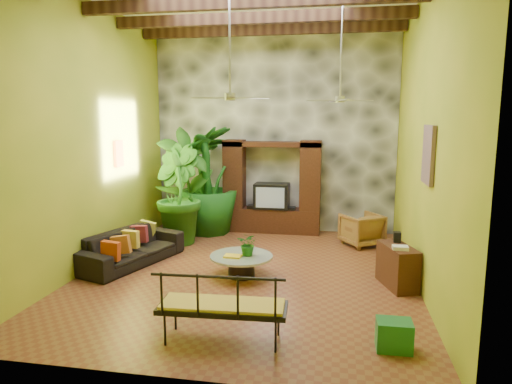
% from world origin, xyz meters
% --- Properties ---
extents(ground, '(7.00, 7.00, 0.00)m').
position_xyz_m(ground, '(0.00, 0.00, 0.00)').
color(ground, brown).
rests_on(ground, ground).
extents(back_wall, '(6.00, 0.02, 5.00)m').
position_xyz_m(back_wall, '(0.00, 3.50, 2.50)').
color(back_wall, olive).
rests_on(back_wall, ground).
extents(left_wall, '(0.02, 7.00, 5.00)m').
position_xyz_m(left_wall, '(-3.00, 0.00, 2.50)').
color(left_wall, olive).
rests_on(left_wall, ground).
extents(right_wall, '(0.02, 7.00, 5.00)m').
position_xyz_m(right_wall, '(3.00, 0.00, 2.50)').
color(right_wall, olive).
rests_on(right_wall, ground).
extents(stone_accent_wall, '(5.98, 0.10, 4.98)m').
position_xyz_m(stone_accent_wall, '(0.00, 3.44, 2.50)').
color(stone_accent_wall, '#36383D').
rests_on(stone_accent_wall, ground).
extents(ceiling_beams, '(5.95, 5.36, 0.22)m').
position_xyz_m(ceiling_beams, '(0.00, 0.00, 4.78)').
color(ceiling_beams, '#362011').
rests_on(ceiling_beams, ceiling).
extents(entertainment_center, '(2.40, 0.55, 2.30)m').
position_xyz_m(entertainment_center, '(0.00, 3.14, 0.97)').
color(entertainment_center, black).
rests_on(entertainment_center, ground).
extents(ceiling_fan_front, '(1.28, 1.28, 1.86)m').
position_xyz_m(ceiling_fan_front, '(-0.20, -0.40, 3.40)').
color(ceiling_fan_front, '#B2B3B7').
rests_on(ceiling_fan_front, ceiling).
extents(ceiling_fan_back, '(1.28, 1.28, 1.86)m').
position_xyz_m(ceiling_fan_back, '(1.60, 1.20, 3.40)').
color(ceiling_fan_back, '#B2B3B7').
rests_on(ceiling_fan_back, ceiling).
extents(wall_art_mask, '(0.06, 0.32, 0.55)m').
position_xyz_m(wall_art_mask, '(-2.96, 1.00, 2.10)').
color(wall_art_mask, orange).
rests_on(wall_art_mask, left_wall).
extents(wall_art_painting, '(0.06, 0.70, 0.90)m').
position_xyz_m(wall_art_painting, '(2.96, -0.60, 2.30)').
color(wall_art_painting, '#285094').
rests_on(wall_art_painting, right_wall).
extents(sofa, '(1.55, 2.42, 0.66)m').
position_xyz_m(sofa, '(-2.36, 0.15, 0.33)').
color(sofa, black).
rests_on(sofa, ground).
extents(wicker_armchair, '(1.09, 1.09, 0.73)m').
position_xyz_m(wicker_armchair, '(2.17, 2.29, 0.36)').
color(wicker_armchair, brown).
rests_on(wicker_armchair, ground).
extents(tall_plant_a, '(1.65, 1.63, 2.63)m').
position_xyz_m(tall_plant_a, '(-1.95, 2.46, 1.31)').
color(tall_plant_a, '#2C691B').
rests_on(tall_plant_a, ground).
extents(tall_plant_b, '(1.58, 1.59, 2.26)m').
position_xyz_m(tall_plant_b, '(-1.99, 1.79, 1.13)').
color(tall_plant_b, '#24671B').
rests_on(tall_plant_b, ground).
extents(tall_plant_c, '(1.94, 1.94, 2.64)m').
position_xyz_m(tall_plant_c, '(-1.54, 2.79, 1.32)').
color(tall_plant_c, '#175716').
rests_on(tall_plant_c, ground).
extents(coffee_table, '(1.13, 1.13, 0.40)m').
position_xyz_m(coffee_table, '(-0.07, -0.18, 0.26)').
color(coffee_table, black).
rests_on(coffee_table, ground).
extents(centerpiece_plant, '(0.44, 0.40, 0.42)m').
position_xyz_m(centerpiece_plant, '(0.06, -0.15, 0.61)').
color(centerpiece_plant, '#1A5817').
rests_on(centerpiece_plant, coffee_table).
extents(yellow_tray, '(0.31, 0.23, 0.03)m').
position_xyz_m(yellow_tray, '(-0.20, -0.31, 0.42)').
color(yellow_tray, yellow).
rests_on(yellow_tray, coffee_table).
extents(iron_bench, '(1.68, 0.68, 0.57)m').
position_xyz_m(iron_bench, '(0.19, -2.63, 0.53)').
color(iron_bench, black).
rests_on(iron_bench, ground).
extents(side_console, '(0.66, 0.97, 0.71)m').
position_xyz_m(side_console, '(2.65, -0.19, 0.36)').
color(side_console, '#3B2612').
rests_on(side_console, ground).
extents(green_bin, '(0.44, 0.33, 0.38)m').
position_xyz_m(green_bin, '(2.35, -2.41, 0.19)').
color(green_bin, '#1E711F').
rests_on(green_bin, ground).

